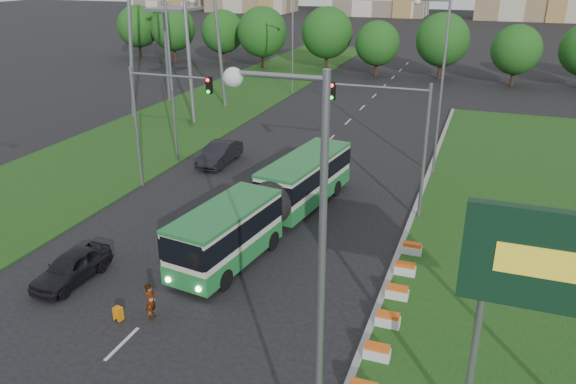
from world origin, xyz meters
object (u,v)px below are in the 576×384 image
at_px(traffic_mast_left, 156,110).
at_px(billboard, 576,277).
at_px(traffic_mast_median, 398,128).
at_px(car_left_far, 220,153).
at_px(shopping_trolley, 118,314).
at_px(pedestrian, 151,302).
at_px(car_left_near, 71,267).
at_px(articulated_bus, 272,202).

bearing_deg(traffic_mast_left, billboard, -33.55).
relative_size(traffic_mast_median, car_left_far, 1.64).
bearing_deg(car_left_far, traffic_mast_median, -20.01).
xyz_separation_m(billboard, shopping_trolley, (-16.36, 1.35, -5.87)).
bearing_deg(car_left_far, shopping_trolley, -76.45).
distance_m(pedestrian, shopping_trolley, 1.52).
xyz_separation_m(traffic_mast_left, shopping_trolley, (6.27, -13.66, -5.06)).
distance_m(car_left_near, car_left_far, 17.65).
bearing_deg(billboard, pedestrian, 172.84).
height_order(articulated_bus, shopping_trolley, articulated_bus).
distance_m(billboard, car_left_near, 21.25).
bearing_deg(articulated_bus, car_left_near, -120.26).
bearing_deg(billboard, articulated_bus, 138.81).
bearing_deg(traffic_mast_left, shopping_trolley, -65.34).
bearing_deg(shopping_trolley, articulated_bus, 84.71).
bearing_deg(shopping_trolley, car_left_far, 114.04).
height_order(traffic_mast_left, car_left_far, traffic_mast_left).
distance_m(billboard, traffic_mast_median, 17.68).
height_order(car_left_near, shopping_trolley, car_left_near).
relative_size(billboard, car_left_far, 1.64).
relative_size(traffic_mast_median, traffic_mast_left, 1.00).
bearing_deg(car_left_near, pedestrian, -11.94).
height_order(pedestrian, shopping_trolley, pedestrian).
height_order(traffic_mast_left, car_left_near, traffic_mast_left).
relative_size(billboard, shopping_trolley, 13.59).
distance_m(billboard, pedestrian, 16.08).
height_order(traffic_mast_median, shopping_trolley, traffic_mast_median).
relative_size(car_left_far, pedestrian, 2.91).
height_order(articulated_bus, car_left_far, articulated_bus).
relative_size(articulated_bus, car_left_near, 3.82).
bearing_deg(car_left_near, billboard, -6.48).
height_order(articulated_bus, car_left_near, articulated_bus).
relative_size(articulated_bus, car_left_far, 3.36).
bearing_deg(traffic_mast_median, articulated_bus, -145.34).
bearing_deg(billboard, car_left_far, 135.55).
distance_m(traffic_mast_left, shopping_trolley, 15.86).
bearing_deg(car_left_far, pedestrian, -72.43).
height_order(traffic_mast_median, car_left_far, traffic_mast_median).
relative_size(articulated_bus, pedestrian, 9.75).
relative_size(billboard, traffic_mast_left, 1.00).
distance_m(car_left_far, pedestrian, 19.98).
height_order(traffic_mast_left, shopping_trolley, traffic_mast_left).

